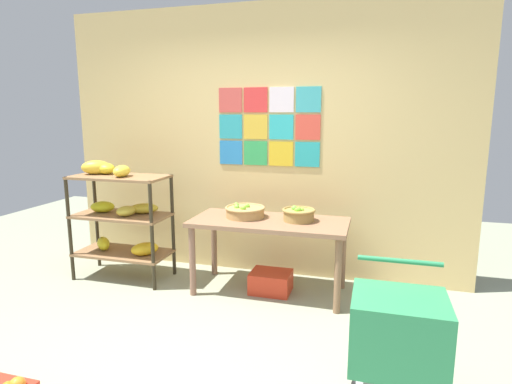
{
  "coord_description": "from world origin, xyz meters",
  "views": [
    {
      "loc": [
        1.17,
        -2.38,
        1.69
      ],
      "look_at": [
        0.17,
        1.12,
        1.01
      ],
      "focal_mm": 29.48,
      "sensor_mm": 36.0,
      "label": 1
    }
  ],
  "objects_px": {
    "display_table": "(269,229)",
    "fruit_basket_back_left": "(245,211)",
    "banana_shelf_unit": "(119,209)",
    "shopping_cart": "(398,336)",
    "fruit_basket_right": "(299,214)",
    "produce_crate_under_table": "(271,282)"
  },
  "relations": [
    {
      "from": "display_table",
      "to": "fruit_basket_back_left",
      "type": "height_order",
      "value": "fruit_basket_back_left"
    },
    {
      "from": "banana_shelf_unit",
      "to": "display_table",
      "type": "distance_m",
      "value": 1.58
    },
    {
      "from": "fruit_basket_back_left",
      "to": "shopping_cart",
      "type": "distance_m",
      "value": 2.04
    },
    {
      "from": "banana_shelf_unit",
      "to": "fruit_basket_right",
      "type": "height_order",
      "value": "banana_shelf_unit"
    },
    {
      "from": "display_table",
      "to": "fruit_basket_back_left",
      "type": "xyz_separation_m",
      "value": [
        -0.25,
        0.05,
        0.15
      ]
    },
    {
      "from": "display_table",
      "to": "produce_crate_under_table",
      "type": "height_order",
      "value": "display_table"
    },
    {
      "from": "fruit_basket_right",
      "to": "produce_crate_under_table",
      "type": "xyz_separation_m",
      "value": [
        -0.25,
        -0.06,
        -0.67
      ]
    },
    {
      "from": "display_table",
      "to": "shopping_cart",
      "type": "xyz_separation_m",
      "value": [
        1.09,
        -1.45,
        -0.13
      ]
    },
    {
      "from": "display_table",
      "to": "produce_crate_under_table",
      "type": "bearing_deg",
      "value": -25.46
    },
    {
      "from": "banana_shelf_unit",
      "to": "fruit_basket_back_left",
      "type": "xyz_separation_m",
      "value": [
        1.32,
        0.1,
        0.04
      ]
    },
    {
      "from": "fruit_basket_right",
      "to": "shopping_cart",
      "type": "relative_size",
      "value": 0.36
    },
    {
      "from": "display_table",
      "to": "fruit_basket_right",
      "type": "distance_m",
      "value": 0.31
    },
    {
      "from": "fruit_basket_back_left",
      "to": "produce_crate_under_table",
      "type": "height_order",
      "value": "fruit_basket_back_left"
    },
    {
      "from": "produce_crate_under_table",
      "to": "shopping_cart",
      "type": "height_order",
      "value": "shopping_cart"
    },
    {
      "from": "produce_crate_under_table",
      "to": "shopping_cart",
      "type": "xyz_separation_m",
      "value": [
        1.07,
        -1.44,
        0.39
      ]
    },
    {
      "from": "fruit_basket_back_left",
      "to": "fruit_basket_right",
      "type": "xyz_separation_m",
      "value": [
        0.52,
        -0.0,
        0.01
      ]
    },
    {
      "from": "fruit_basket_back_left",
      "to": "shopping_cart",
      "type": "relative_size",
      "value": 0.46
    },
    {
      "from": "produce_crate_under_table",
      "to": "shopping_cart",
      "type": "relative_size",
      "value": 0.45
    },
    {
      "from": "display_table",
      "to": "fruit_basket_back_left",
      "type": "relative_size",
      "value": 3.77
    },
    {
      "from": "display_table",
      "to": "fruit_basket_back_left",
      "type": "distance_m",
      "value": 0.3
    },
    {
      "from": "shopping_cart",
      "to": "banana_shelf_unit",
      "type": "bearing_deg",
      "value": 139.9
    },
    {
      "from": "produce_crate_under_table",
      "to": "display_table",
      "type": "bearing_deg",
      "value": 154.54
    }
  ]
}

